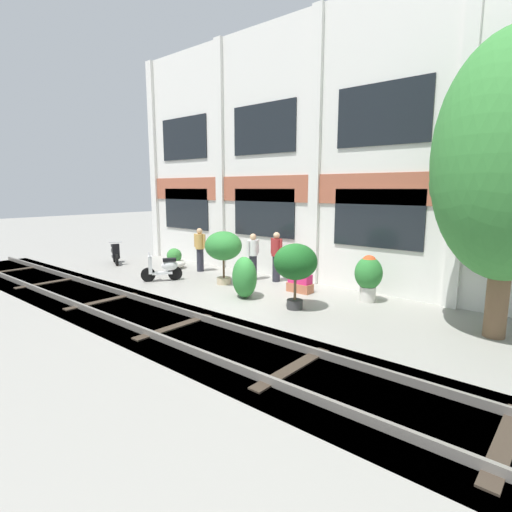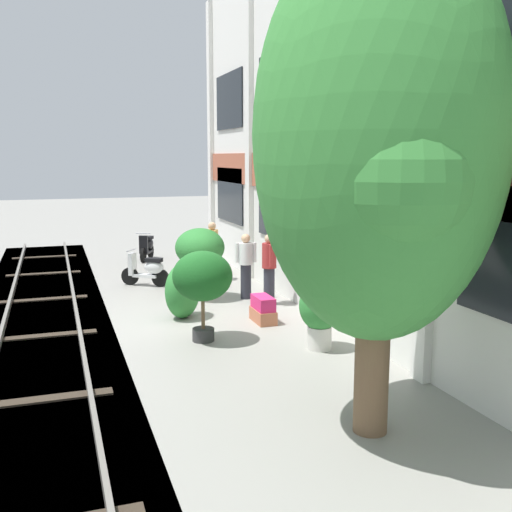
{
  "view_description": "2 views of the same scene",
  "coord_description": "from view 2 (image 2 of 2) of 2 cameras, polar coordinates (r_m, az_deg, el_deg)",
  "views": [
    {
      "loc": [
        6.96,
        -8.39,
        3.11
      ],
      "look_at": [
        -1.45,
        1.51,
        0.91
      ],
      "focal_mm": 28.0,
      "sensor_mm": 36.0,
      "label": 1
    },
    {
      "loc": [
        11.89,
        -2.65,
        3.45
      ],
      "look_at": [
        0.42,
        1.26,
        1.44
      ],
      "focal_mm": 42.0,
      "sensor_mm": 36.0,
      "label": 2
    }
  ],
  "objects": [
    {
      "name": "resident_by_doorway",
      "position": [
        16.91,
        -4.18,
        0.68
      ],
      "size": [
        0.52,
        0.34,
        1.64
      ],
      "rotation": [
        0.0,
        0.0,
        -1.42
      ],
      "color": "#282833",
      "rests_on": "ground"
    },
    {
      "name": "potted_plant_wide_bowl",
      "position": [
        18.11,
        -5.95,
        -0.57
      ],
      "size": [
        0.85,
        0.85,
        0.79
      ],
      "color": "beige",
      "rests_on": "ground"
    },
    {
      "name": "potted_plant_low_pan",
      "position": [
        14.62,
        -5.36,
        0.66
      ],
      "size": [
        1.21,
        1.21,
        1.74
      ],
      "color": "tan",
      "rests_on": "ground"
    },
    {
      "name": "ground_plane",
      "position": [
        12.66,
        -6.08,
        -6.44
      ],
      "size": [
        80.0,
        80.0,
        0.0
      ],
      "primitive_type": "plane",
      "color": "gray"
    },
    {
      "name": "resident_watching_tracks",
      "position": [
        14.02,
        1.26,
        -1.03
      ],
      "size": [
        0.52,
        0.34,
        1.68
      ],
      "rotation": [
        0.0,
        0.0,
        -1.75
      ],
      "color": "#282833",
      "rests_on": "ground"
    },
    {
      "name": "scooter_near_curb",
      "position": [
        16.37,
        -10.32,
        -1.32
      ],
      "size": [
        0.86,
        1.2,
        0.98
      ],
      "rotation": [
        0.0,
        0.0,
        4.12
      ],
      "color": "black",
      "rests_on": "ground"
    },
    {
      "name": "potted_plant_stone_basin",
      "position": [
        10.86,
        6.11,
        -4.93
      ],
      "size": [
        0.76,
        0.76,
        1.31
      ],
      "color": "beige",
      "rests_on": "ground"
    },
    {
      "name": "potted_plant_tall_urn",
      "position": [
        11.21,
        -5.12,
        -2.11
      ],
      "size": [
        1.13,
        1.13,
        1.72
      ],
      "color": "#333333",
      "rests_on": "ground"
    },
    {
      "name": "topiary_hedge",
      "position": [
        13.01,
        -7.01,
        -3.33
      ],
      "size": [
        1.2,
        1.14,
        1.18
      ],
      "primitive_type": "ellipsoid",
      "rotation": [
        0.0,
        0.0,
        5.64
      ],
      "color": "#2D7A33",
      "rests_on": "ground"
    },
    {
      "name": "broadleaf_tree",
      "position": [
        7.31,
        11.65,
        10.45
      ],
      "size": [
        3.15,
        3.0,
        6.18
      ],
      "color": "brown",
      "rests_on": "ground"
    },
    {
      "name": "potted_plant_square_trough",
      "position": [
        12.65,
        0.68,
        -5.15
      ],
      "size": [
        0.77,
        0.37,
        0.56
      ],
      "color": "#B76647",
      "rests_on": "ground"
    },
    {
      "name": "scooter_second_parked",
      "position": [
        20.53,
        -10.3,
        0.85
      ],
      "size": [
        1.29,
        0.74,
        0.98
      ],
      "rotation": [
        0.0,
        0.0,
        5.86
      ],
      "color": "black",
      "rests_on": "ground"
    },
    {
      "name": "rail_tracks",
      "position": [
        12.42,
        -19.78,
        -7.91
      ],
      "size": [
        25.07,
        2.8,
        0.43
      ],
      "color": "#423F3A",
      "rests_on": "ground"
    },
    {
      "name": "apartment_facade",
      "position": [
        13.17,
        6.59,
        12.89
      ],
      "size": [
        17.43,
        0.64,
        8.56
      ],
      "color": "silver",
      "rests_on": "ground"
    },
    {
      "name": "resident_near_plants",
      "position": [
        14.61,
        -0.98,
        -0.78
      ],
      "size": [
        0.34,
        0.53,
        1.6
      ],
      "rotation": [
        0.0,
        0.0,
        -0.13
      ],
      "color": "#282833",
      "rests_on": "ground"
    }
  ]
}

